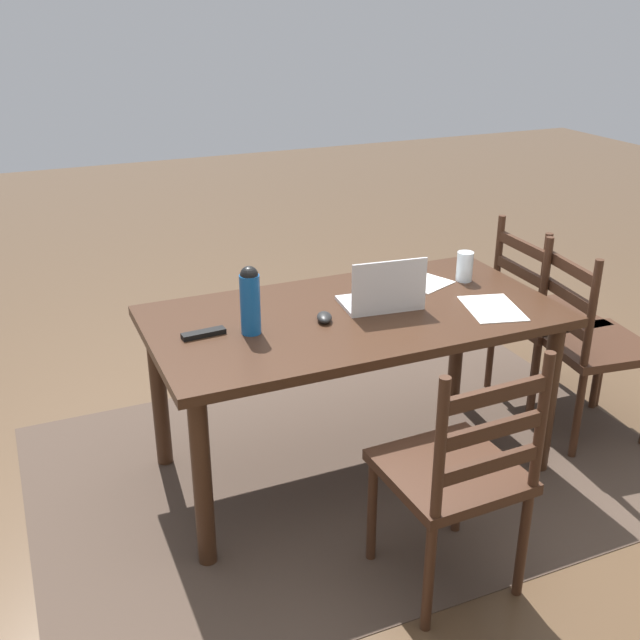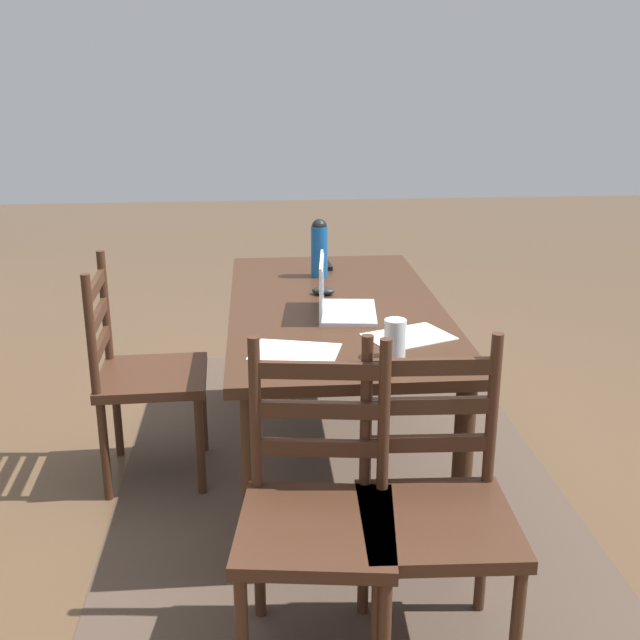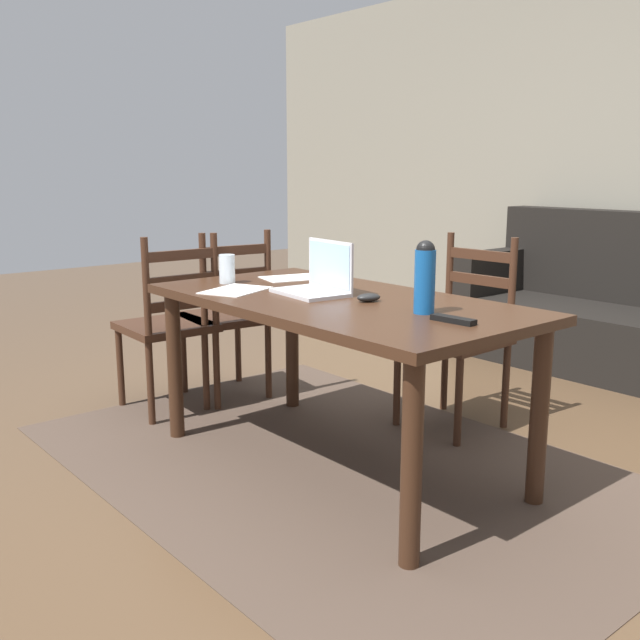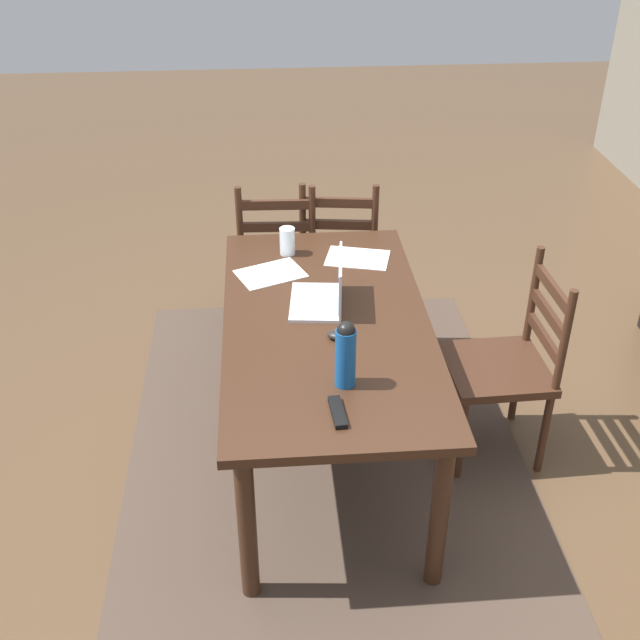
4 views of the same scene
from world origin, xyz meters
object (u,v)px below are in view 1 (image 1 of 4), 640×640
chair_left_near (542,317)px  laptop (383,295)px  computer_mouse (324,317)px  drinking_glass (465,266)px  dining_table (354,332)px  chair_far_head (457,475)px  water_bottle (250,299)px  tv_remote (204,333)px  chair_left_far (590,344)px

chair_left_near → laptop: 1.07m
computer_mouse → drinking_glass: bearing=-147.7°
dining_table → chair_far_head: bearing=90.1°
computer_mouse → water_bottle: bearing=17.7°
laptop → drinking_glass: size_ratio=2.53×
computer_mouse → dining_table: bearing=-146.2°
dining_table → chair_left_near: size_ratio=1.77×
tv_remote → chair_far_head: bearing=33.4°
chair_far_head → water_bottle: (0.46, -0.78, 0.42)m
laptop → tv_remote: size_ratio=2.01×
chair_left_near → drinking_glass: chair_left_near is taller
chair_far_head → computer_mouse: chair_far_head is taller
laptop → computer_mouse: 0.28m
computer_mouse → tv_remote: computer_mouse is taller
dining_table → drinking_glass: size_ratio=12.48×
chair_left_near → laptop: bearing=10.5°
chair_left_far → water_bottle: 1.65m
laptop → tv_remote: 0.76m
dining_table → tv_remote: (0.63, -0.02, 0.10)m
chair_left_far → water_bottle: size_ratio=3.50×
laptop → computer_mouse: laptop is taller
laptop → drinking_glass: bearing=-163.3°
water_bottle → chair_left_far: bearing=175.0°
water_bottle → drinking_glass: water_bottle is taller
water_bottle → drinking_glass: size_ratio=2.01×
drinking_glass → laptop: bearing=16.7°
dining_table → chair_left_far: 1.16m
chair_far_head → computer_mouse: bearing=-78.8°
chair_left_near → computer_mouse: bearing=9.5°
dining_table → chair_left_near: bearing=-171.2°
chair_left_far → drinking_glass: (0.51, -0.31, 0.35)m
drinking_glass → chair_far_head: bearing=56.7°
drinking_glass → tv_remote: bearing=5.5°
chair_left_near → chair_left_far: bearing=90.1°
chair_left_far → chair_left_near: size_ratio=1.00×
tv_remote → water_bottle: bearing=71.6°
dining_table → water_bottle: size_ratio=6.20×
chair_left_far → water_bottle: (1.58, -0.14, 0.42)m
chair_left_far → computer_mouse: 1.32m
dining_table → computer_mouse: bearing=14.4°
tv_remote → chair_left_near: bearing=91.1°
dining_table → chair_left_near: (-1.13, -0.18, -0.19)m
computer_mouse → laptop: bearing=-154.8°
dining_table → chair_left_near: chair_left_near is taller
chair_far_head → computer_mouse: 0.84m
water_bottle → tv_remote: water_bottle is taller
water_bottle → tv_remote: size_ratio=1.60×
dining_table → drinking_glass: 0.65m
chair_left_near → dining_table: bearing=8.8°
chair_left_far → water_bottle: bearing=-5.0°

